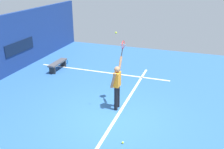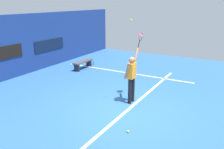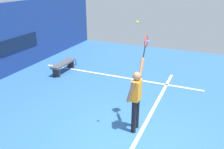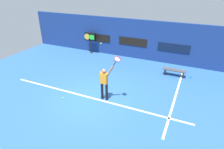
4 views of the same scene
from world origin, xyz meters
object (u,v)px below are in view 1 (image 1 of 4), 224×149
object	(u,v)px
spare_ball	(123,143)
tennis_racket	(123,46)
court_bench	(58,64)
water_bottle	(67,62)
tennis_ball	(116,33)
tennis_player	(117,84)

from	to	relation	value
spare_ball	tennis_racket	bearing A→B (deg)	17.60
court_bench	water_bottle	xyz separation A→B (m)	(1.01, 0.00, -0.22)
court_bench	water_bottle	bearing A→B (deg)	0.00
tennis_ball	court_bench	distance (m)	5.74
tennis_racket	tennis_ball	bearing A→B (deg)	179.15
tennis_racket	water_bottle	size ratio (longest dim) A/B	2.55
tennis_player	spare_ball	bearing A→B (deg)	-156.93
tennis_ball	court_bench	size ratio (longest dim) A/B	0.05
tennis_player	tennis_ball	distance (m)	1.93
court_bench	spare_ball	bearing A→B (deg)	-133.55
tennis_racket	tennis_player	bearing A→B (deg)	179.63
tennis_ball	spare_ball	size ratio (longest dim) A/B	1.00
tennis_player	water_bottle	world-z (taller)	tennis_player
tennis_ball	spare_ball	world-z (taller)	tennis_ball
tennis_ball	water_bottle	distance (m)	6.41
tennis_player	tennis_ball	world-z (taller)	tennis_ball
spare_ball	tennis_ball	bearing A→B (deg)	24.71
tennis_racket	court_bench	world-z (taller)	tennis_racket
tennis_ball	court_bench	xyz separation A→B (m)	(2.94, 4.19, -2.59)
tennis_player	tennis_racket	size ratio (longest dim) A/B	3.17
court_bench	water_bottle	distance (m)	1.04
tennis_racket	court_bench	distance (m)	5.10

